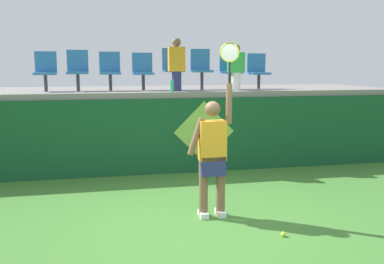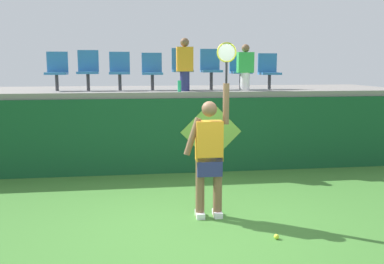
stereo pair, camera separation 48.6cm
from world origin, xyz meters
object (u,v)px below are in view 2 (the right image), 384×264
stadium_chair_4 (182,67)px  tennis_player (209,153)px  tennis_ball (276,237)px  spectator_1 (185,64)px  stadium_chair_5 (211,67)px  stadium_chair_6 (240,70)px  stadium_chair_3 (152,70)px  spectator_0 (245,67)px  water_bottle (179,86)px  stadium_chair_1 (88,69)px  stadium_chair_2 (120,69)px  stadium_chair_0 (57,69)px  stadium_chair_7 (269,70)px

stadium_chair_4 → tennis_player: bearing=-90.5°
tennis_ball → spectator_1: (-0.68, 4.05, 2.20)m
tennis_player → stadium_chair_5: bearing=79.4°
stadium_chair_4 → stadium_chair_6: bearing=-0.5°
stadium_chair_3 → spectator_0: bearing=-12.2°
water_bottle → stadium_chair_6: bearing=26.1°
tennis_ball → stadium_chair_1: bearing=120.9°
tennis_ball → stadium_chair_2: bearing=114.3°
stadium_chair_6 → spectator_1: spectator_1 is taller
water_bottle → stadium_chair_2: 1.45m
tennis_player → spectator_1: size_ratio=2.29×
stadium_chair_4 → spectator_1: bearing=-90.0°
stadium_chair_0 → stadium_chair_1: bearing=0.2°
tennis_player → stadium_chair_7: tennis_player is taller
spectator_1 → stadium_chair_2: bearing=161.0°
spectator_1 → tennis_player: bearing=-90.5°
tennis_player → stadium_chair_4: stadium_chair_4 is taller
water_bottle → stadium_chair_0: bearing=164.1°
stadium_chair_5 → tennis_ball: bearing=-89.5°
stadium_chair_0 → tennis_player: bearing=-53.5°
stadium_chair_5 → stadium_chair_3: bearing=-179.9°
tennis_player → stadium_chair_2: 3.99m
tennis_ball → stadium_chair_6: (0.64, 4.51, 2.06)m
water_bottle → stadium_chair_6: 1.65m
stadium_chair_1 → stadium_chair_7: (4.00, -0.00, -0.03)m
stadium_chair_0 → spectator_0: size_ratio=0.84×
stadium_chair_3 → stadium_chair_6: (1.98, -0.01, -0.00)m
stadium_chair_3 → stadium_chair_7: (2.64, 0.00, -0.01)m
stadium_chair_5 → stadium_chair_7: bearing=-0.1°
stadium_chair_0 → stadium_chair_7: size_ratio=1.02×
water_bottle → spectator_1: 0.54m
tennis_player → tennis_ball: (0.71, -0.94, -0.92)m
stadium_chair_0 → spectator_0: spectator_0 is taller
stadium_chair_5 → spectator_0: 0.80m
stadium_chair_3 → stadium_chair_1: bearing=179.9°
stadium_chair_3 → spectator_1: bearing=-35.2°
tennis_player → stadium_chair_1: 4.26m
stadium_chair_2 → stadium_chair_6: bearing=-0.2°
tennis_player → stadium_chair_5: (0.67, 3.58, 1.20)m
stadium_chair_1 → stadium_chair_6: 3.34m
stadium_chair_5 → stadium_chair_6: stadium_chair_5 is taller
water_bottle → stadium_chair_3: stadium_chair_3 is taller
stadium_chair_3 → tennis_ball: bearing=-73.5°
stadium_chair_3 → spectator_1: (0.66, -0.47, 0.13)m
stadium_chair_3 → spectator_1: spectator_1 is taller
tennis_ball → stadium_chair_1: (-2.71, 4.52, 2.10)m
stadium_chair_7 → stadium_chair_0: bearing=-180.0°
stadium_chair_1 → stadium_chair_2: (0.67, -0.00, -0.02)m
tennis_ball → water_bottle: size_ratio=0.29×
stadium_chair_0 → stadium_chair_3: 2.01m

